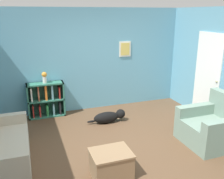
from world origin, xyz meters
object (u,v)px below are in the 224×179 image
(recliner_chair, at_px, (213,127))
(coffee_table, at_px, (111,163))
(bookshelf, at_px, (46,100))
(dog, at_px, (109,117))
(couch, at_px, (0,150))
(vase, at_px, (44,77))

(recliner_chair, bearing_deg, coffee_table, -171.32)
(bookshelf, xyz_separation_m, dog, (1.33, -0.89, -0.28))
(coffee_table, bearing_deg, dog, 71.88)
(recliner_chair, bearing_deg, couch, 172.33)
(couch, relative_size, vase, 6.30)
(bookshelf, relative_size, recliner_chair, 0.87)
(vase, bearing_deg, coffee_table, -75.76)
(dog, xyz_separation_m, vase, (-1.33, 0.87, 0.87))
(bookshelf, relative_size, dog, 0.96)
(vase, bearing_deg, bookshelf, 98.25)
(bookshelf, distance_m, recliner_chair, 3.84)
(couch, relative_size, dog, 1.86)
(recliner_chair, bearing_deg, vase, 140.34)
(dog, bearing_deg, coffee_table, -108.12)
(coffee_table, distance_m, dog, 2.01)
(bookshelf, bearing_deg, recliner_chair, -39.85)
(vase, bearing_deg, dog, -33.23)
(bookshelf, xyz_separation_m, coffee_table, (0.71, -2.80, -0.20))
(couch, distance_m, dog, 2.50)
(couch, xyz_separation_m, recliner_chair, (3.87, -0.52, 0.04))
(bookshelf, bearing_deg, coffee_table, -75.80)
(dog, relative_size, vase, 3.38)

